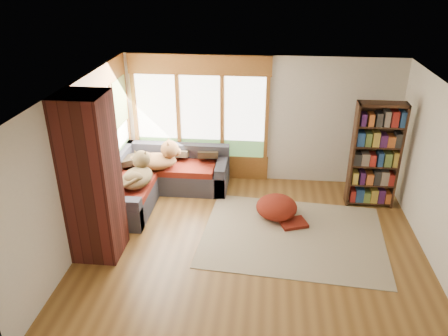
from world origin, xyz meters
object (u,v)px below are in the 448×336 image
(pouf, at_px, (277,207))
(dog_tan, at_px, (158,157))
(sectional_sofa, at_px, (158,178))
(dog_brindle, at_px, (138,172))
(bookshelf, at_px, (375,156))
(brick_chimney, at_px, (91,179))
(area_rug, at_px, (293,235))

(pouf, height_order, dog_tan, dog_tan)
(sectional_sofa, relative_size, dog_brindle, 2.50)
(bookshelf, bearing_deg, brick_chimney, -156.47)
(dog_tan, distance_m, dog_brindle, 0.67)
(sectional_sofa, relative_size, pouf, 2.97)
(bookshelf, bearing_deg, pouf, -159.58)
(sectional_sofa, relative_size, dog_tan, 2.25)
(area_rug, bearing_deg, pouf, 115.73)
(bookshelf, bearing_deg, sectional_sofa, 179.00)
(dog_brindle, bearing_deg, pouf, -88.27)
(sectional_sofa, bearing_deg, bookshelf, 1.95)
(bookshelf, bearing_deg, dog_tan, 179.58)
(dog_tan, relative_size, dog_brindle, 1.11)
(sectional_sofa, height_order, bookshelf, bookshelf)
(sectional_sofa, bearing_deg, dog_tan, -43.75)
(area_rug, relative_size, pouf, 4.07)
(brick_chimney, relative_size, dog_brindle, 2.96)
(dog_tan, bearing_deg, pouf, -26.85)
(brick_chimney, bearing_deg, pouf, 25.40)
(brick_chimney, distance_m, dog_brindle, 1.49)
(area_rug, relative_size, bookshelf, 1.50)
(bookshelf, relative_size, dog_brindle, 2.28)
(brick_chimney, distance_m, pouf, 3.28)
(pouf, bearing_deg, brick_chimney, -154.60)
(sectional_sofa, distance_m, dog_tan, 0.49)
(bookshelf, bearing_deg, dog_brindle, -171.87)
(brick_chimney, xyz_separation_m, dog_brindle, (0.27, 1.37, -0.53))
(bookshelf, distance_m, dog_brindle, 4.32)
(bookshelf, xyz_separation_m, dog_brindle, (-4.27, -0.61, -0.23))
(brick_chimney, height_order, bookshelf, brick_chimney)
(area_rug, height_order, dog_brindle, dog_brindle)
(brick_chimney, height_order, area_rug, brick_chimney)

